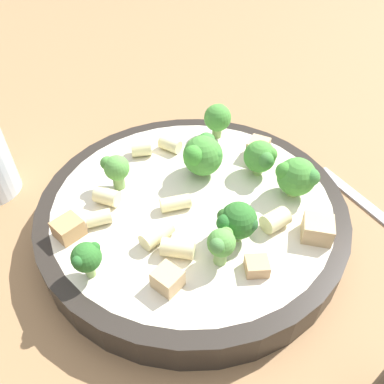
% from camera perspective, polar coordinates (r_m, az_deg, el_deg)
% --- Properties ---
extents(ground_plane, '(2.00, 2.00, 0.00)m').
position_cam_1_polar(ground_plane, '(0.38, 0.00, -4.82)').
color(ground_plane, '#936D47').
extents(pasta_bowl, '(0.29, 0.29, 0.03)m').
position_cam_1_polar(pasta_bowl, '(0.36, 0.00, -2.75)').
color(pasta_bowl, '#28231E').
rests_on(pasta_bowl, ground_plane).
extents(broccoli_floret_0, '(0.05, 0.04, 0.04)m').
position_cam_1_polar(broccoli_floret_0, '(0.37, 1.62, 5.71)').
color(broccoli_floret_0, '#9EC175').
rests_on(broccoli_floret_0, pasta_bowl).
extents(broccoli_floret_1, '(0.02, 0.03, 0.04)m').
position_cam_1_polar(broccoli_floret_1, '(0.36, -11.55, 3.65)').
color(broccoli_floret_1, '#84AD60').
rests_on(broccoli_floret_1, pasta_bowl).
extents(broccoli_floret_2, '(0.02, 0.02, 0.03)m').
position_cam_1_polar(broccoli_floret_2, '(0.29, -15.78, -9.61)').
color(broccoli_floret_2, '#93B766').
rests_on(broccoli_floret_2, pasta_bowl).
extents(broccoli_floret_3, '(0.03, 0.03, 0.04)m').
position_cam_1_polar(broccoli_floret_3, '(0.31, 6.93, -4.41)').
color(broccoli_floret_3, '#84AD60').
rests_on(broccoli_floret_3, pasta_bowl).
extents(broccoli_floret_4, '(0.03, 0.03, 0.04)m').
position_cam_1_polar(broccoli_floret_4, '(0.38, 10.47, 5.29)').
color(broccoli_floret_4, '#93B766').
rests_on(broccoli_floret_4, pasta_bowl).
extents(broccoli_floret_5, '(0.04, 0.04, 0.04)m').
position_cam_1_polar(broccoli_floret_5, '(0.36, 15.64, 2.28)').
color(broccoli_floret_5, '#93B766').
rests_on(broccoli_floret_5, pasta_bowl).
extents(broccoli_floret_6, '(0.03, 0.03, 0.04)m').
position_cam_1_polar(broccoli_floret_6, '(0.43, 3.65, 11.28)').
color(broccoli_floret_6, '#93B766').
rests_on(broccoli_floret_6, pasta_bowl).
extents(broccoli_floret_7, '(0.03, 0.02, 0.03)m').
position_cam_1_polar(broccoli_floret_7, '(0.29, 4.48, -7.88)').
color(broccoli_floret_7, '#84AD60').
rests_on(broccoli_floret_7, pasta_bowl).
extents(rigatoni_0, '(0.02, 0.03, 0.02)m').
position_cam_1_polar(rigatoni_0, '(0.41, -7.75, 6.58)').
color(rigatoni_0, beige).
rests_on(rigatoni_0, pasta_bowl).
extents(rigatoni_1, '(0.02, 0.03, 0.01)m').
position_cam_1_polar(rigatoni_1, '(0.34, -14.03, -3.88)').
color(rigatoni_1, beige).
rests_on(rigatoni_1, pasta_bowl).
extents(rigatoni_2, '(0.02, 0.02, 0.02)m').
position_cam_1_polar(rigatoni_2, '(0.35, -12.83, -0.69)').
color(rigatoni_2, beige).
rests_on(rigatoni_2, pasta_bowl).
extents(rigatoni_3, '(0.03, 0.03, 0.01)m').
position_cam_1_polar(rigatoni_3, '(0.34, -2.54, -1.70)').
color(rigatoni_3, beige).
rests_on(rigatoni_3, pasta_bowl).
extents(rigatoni_4, '(0.02, 0.03, 0.01)m').
position_cam_1_polar(rigatoni_4, '(0.41, -3.35, 7.24)').
color(rigatoni_4, beige).
rests_on(rigatoni_4, pasta_bowl).
extents(rigatoni_5, '(0.03, 0.03, 0.02)m').
position_cam_1_polar(rigatoni_5, '(0.33, 12.58, -4.19)').
color(rigatoni_5, beige).
rests_on(rigatoni_5, pasta_bowl).
extents(rigatoni_6, '(0.02, 0.03, 0.02)m').
position_cam_1_polar(rigatoni_6, '(0.30, -2.19, -8.58)').
color(rigatoni_6, beige).
rests_on(rigatoni_6, pasta_bowl).
extents(rigatoni_7, '(0.03, 0.03, 0.02)m').
position_cam_1_polar(rigatoni_7, '(0.32, -5.38, -6.40)').
color(rigatoni_7, beige).
rests_on(rigatoni_7, pasta_bowl).
extents(chicken_chunk_0, '(0.02, 0.02, 0.01)m').
position_cam_1_polar(chicken_chunk_0, '(0.30, 9.86, -11.08)').
color(chicken_chunk_0, tan).
rests_on(chicken_chunk_0, pasta_bowl).
extents(chicken_chunk_1, '(0.02, 0.03, 0.02)m').
position_cam_1_polar(chicken_chunk_1, '(0.33, 18.58, -5.37)').
color(chicken_chunk_1, tan).
rests_on(chicken_chunk_1, pasta_bowl).
extents(chicken_chunk_2, '(0.03, 0.02, 0.02)m').
position_cam_1_polar(chicken_chunk_2, '(0.41, 10.01, 6.57)').
color(chicken_chunk_2, tan).
rests_on(chicken_chunk_2, pasta_bowl).
extents(chicken_chunk_3, '(0.02, 0.03, 0.02)m').
position_cam_1_polar(chicken_chunk_3, '(0.29, -3.74, -13.14)').
color(chicken_chunk_3, tan).
rests_on(chicken_chunk_3, pasta_bowl).
extents(chicken_chunk_4, '(0.03, 0.03, 0.02)m').
position_cam_1_polar(chicken_chunk_4, '(0.33, -18.33, -5.30)').
color(chicken_chunk_4, tan).
rests_on(chicken_chunk_4, pasta_bowl).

